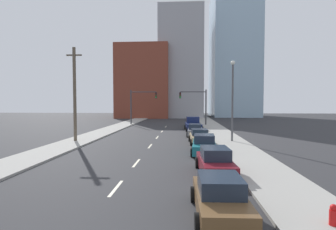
{
  "coord_description": "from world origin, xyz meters",
  "views": [
    {
      "loc": [
        3.31,
        -2.94,
        4.11
      ],
      "look_at": [
        0.64,
        37.38,
        2.2
      ],
      "focal_mm": 28.0,
      "sensor_mm": 36.0,
      "label": 1
    }
  ],
  "objects_px": {
    "utility_pole_left_mid": "(75,94)",
    "sedan_maroon": "(215,162)",
    "sedan_teal": "(204,145)",
    "sedan_brown": "(220,198)",
    "traffic_signal_right": "(198,102)",
    "sedan_gray": "(195,130)",
    "street_lamp": "(233,95)",
    "traffic_signal_left": "(138,102)",
    "pickup_truck_navy": "(193,125)",
    "fire_hydrant": "(333,217)",
    "sedan_yellow": "(193,123)",
    "sedan_tan": "(199,137)"
  },
  "relations": [
    {
      "from": "traffic_signal_right",
      "to": "sedan_gray",
      "type": "bearing_deg",
      "value": -94.13
    },
    {
      "from": "sedan_teal",
      "to": "sedan_brown",
      "type": "bearing_deg",
      "value": -88.03
    },
    {
      "from": "sedan_brown",
      "to": "sedan_maroon",
      "type": "distance_m",
      "value": 5.57
    },
    {
      "from": "fire_hydrant",
      "to": "pickup_truck_navy",
      "type": "relative_size",
      "value": 0.15
    },
    {
      "from": "sedan_gray",
      "to": "fire_hydrant",
      "type": "bearing_deg",
      "value": -78.57
    },
    {
      "from": "fire_hydrant",
      "to": "sedan_brown",
      "type": "relative_size",
      "value": 0.2
    },
    {
      "from": "sedan_brown",
      "to": "sedan_gray",
      "type": "bearing_deg",
      "value": 88.56
    },
    {
      "from": "street_lamp",
      "to": "sedan_teal",
      "type": "distance_m",
      "value": 8.14
    },
    {
      "from": "traffic_signal_left",
      "to": "sedan_tan",
      "type": "bearing_deg",
      "value": -64.8
    },
    {
      "from": "sedan_maroon",
      "to": "sedan_gray",
      "type": "bearing_deg",
      "value": 88.77
    },
    {
      "from": "street_lamp",
      "to": "sedan_gray",
      "type": "xyz_separation_m",
      "value": [
        -3.62,
        5.03,
        -4.19
      ]
    },
    {
      "from": "utility_pole_left_mid",
      "to": "sedan_maroon",
      "type": "relative_size",
      "value": 2.14
    },
    {
      "from": "utility_pole_left_mid",
      "to": "sedan_tan",
      "type": "relative_size",
      "value": 2.26
    },
    {
      "from": "sedan_teal",
      "to": "sedan_maroon",
      "type": "bearing_deg",
      "value": -85.02
    },
    {
      "from": "traffic_signal_left",
      "to": "fire_hydrant",
      "type": "bearing_deg",
      "value": -71.08
    },
    {
      "from": "street_lamp",
      "to": "sedan_maroon",
      "type": "distance_m",
      "value": 13.33
    },
    {
      "from": "traffic_signal_right",
      "to": "sedan_gray",
      "type": "height_order",
      "value": "traffic_signal_right"
    },
    {
      "from": "street_lamp",
      "to": "sedan_brown",
      "type": "distance_m",
      "value": 18.67
    },
    {
      "from": "traffic_signal_left",
      "to": "traffic_signal_right",
      "type": "xyz_separation_m",
      "value": [
        10.93,
        0.0,
        0.0
      ]
    },
    {
      "from": "sedan_teal",
      "to": "pickup_truck_navy",
      "type": "distance_m",
      "value": 17.59
    },
    {
      "from": "sedan_maroon",
      "to": "sedan_tan",
      "type": "bearing_deg",
      "value": 88.57
    },
    {
      "from": "traffic_signal_right",
      "to": "utility_pole_left_mid",
      "type": "xyz_separation_m",
      "value": [
        -13.78,
        -21.17,
        0.79
      ]
    },
    {
      "from": "utility_pole_left_mid",
      "to": "sedan_tan",
      "type": "bearing_deg",
      "value": -0.67
    },
    {
      "from": "sedan_tan",
      "to": "sedan_teal",
      "type": "bearing_deg",
      "value": -91.33
    },
    {
      "from": "fire_hydrant",
      "to": "sedan_brown",
      "type": "distance_m",
      "value": 3.62
    },
    {
      "from": "pickup_truck_navy",
      "to": "utility_pole_left_mid",
      "type": "bearing_deg",
      "value": -139.19
    },
    {
      "from": "traffic_signal_right",
      "to": "fire_hydrant",
      "type": "relative_size",
      "value": 7.73
    },
    {
      "from": "traffic_signal_right",
      "to": "fire_hydrant",
      "type": "distance_m",
      "value": 39.33
    },
    {
      "from": "fire_hydrant",
      "to": "sedan_yellow",
      "type": "xyz_separation_m",
      "value": [
        -3.49,
        36.71,
        0.24
      ]
    },
    {
      "from": "sedan_brown",
      "to": "sedan_tan",
      "type": "xyz_separation_m",
      "value": [
        0.16,
        16.89,
        0.01
      ]
    },
    {
      "from": "sedan_teal",
      "to": "sedan_gray",
      "type": "relative_size",
      "value": 1.06
    },
    {
      "from": "sedan_teal",
      "to": "sedan_gray",
      "type": "height_order",
      "value": "sedan_teal"
    },
    {
      "from": "pickup_truck_navy",
      "to": "street_lamp",
      "type": "bearing_deg",
      "value": -75.44
    },
    {
      "from": "street_lamp",
      "to": "fire_hydrant",
      "type": "relative_size",
      "value": 10.03
    },
    {
      "from": "traffic_signal_left",
      "to": "sedan_maroon",
      "type": "distance_m",
      "value": 34.43
    },
    {
      "from": "sedan_teal",
      "to": "sedan_yellow",
      "type": "height_order",
      "value": "sedan_teal"
    },
    {
      "from": "sedan_maroon",
      "to": "traffic_signal_left",
      "type": "bearing_deg",
      "value": 104.66
    },
    {
      "from": "sedan_maroon",
      "to": "pickup_truck_navy",
      "type": "distance_m",
      "value": 23.71
    },
    {
      "from": "street_lamp",
      "to": "fire_hydrant",
      "type": "distance_m",
      "value": 19.21
    },
    {
      "from": "traffic_signal_right",
      "to": "sedan_brown",
      "type": "relative_size",
      "value": 1.52
    },
    {
      "from": "traffic_signal_right",
      "to": "utility_pole_left_mid",
      "type": "relative_size",
      "value": 0.66
    },
    {
      "from": "sedan_yellow",
      "to": "sedan_gray",
      "type": "bearing_deg",
      "value": -92.16
    },
    {
      "from": "sedan_teal",
      "to": "street_lamp",
      "type": "bearing_deg",
      "value": 65.03
    },
    {
      "from": "traffic_signal_left",
      "to": "pickup_truck_navy",
      "type": "xyz_separation_m",
      "value": [
        9.76,
        -8.95,
        -3.42
      ]
    },
    {
      "from": "pickup_truck_navy",
      "to": "sedan_tan",
      "type": "bearing_deg",
      "value": -92.02
    },
    {
      "from": "street_lamp",
      "to": "sedan_brown",
      "type": "xyz_separation_m",
      "value": [
        -3.56,
        -17.83,
        -4.21
      ]
    },
    {
      "from": "sedan_tan",
      "to": "pickup_truck_navy",
      "type": "distance_m",
      "value": 12.38
    },
    {
      "from": "street_lamp",
      "to": "utility_pole_left_mid",
      "type": "bearing_deg",
      "value": -177.21
    },
    {
      "from": "traffic_signal_right",
      "to": "sedan_maroon",
      "type": "bearing_deg",
      "value": -91.07
    },
    {
      "from": "traffic_signal_left",
      "to": "sedan_teal",
      "type": "height_order",
      "value": "traffic_signal_left"
    }
  ]
}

